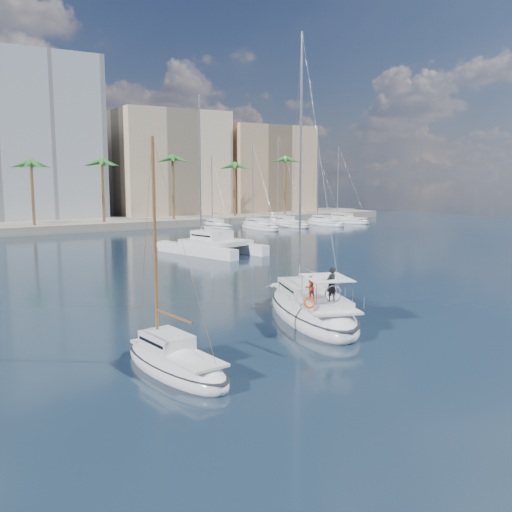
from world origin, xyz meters
TOP-DOWN VIEW (x-y plane):
  - ground at (0.00, 0.00)m, footprint 160.00×160.00m
  - quay at (0.00, 61.00)m, footprint 120.00×14.00m
  - building_beige at (22.00, 70.00)m, footprint 20.00×14.00m
  - building_tan_right at (42.00, 68.00)m, footprint 18.00×12.00m
  - palm_centre at (0.00, 57.00)m, footprint 3.60×3.60m
  - palm_right at (34.00, 57.00)m, footprint 3.60×3.60m
  - main_sloop at (-0.72, -3.70)m, footprint 7.66×12.69m
  - small_sloop at (-11.57, -8.07)m, footprint 3.19×7.75m
  - catamaran at (7.36, 24.38)m, footprint 8.64×12.75m
  - seagull at (0.98, 3.17)m, footprint 1.05×0.45m
  - moored_yacht_a at (20.00, 47.00)m, footprint 3.37×9.52m
  - moored_yacht_b at (26.50, 45.00)m, footprint 3.32×10.83m
  - moored_yacht_c at (33.00, 47.00)m, footprint 3.98×12.33m
  - moored_yacht_d at (39.50, 45.00)m, footprint 3.52×9.55m
  - moored_yacht_e at (46.00, 47.00)m, footprint 4.61×11.11m

SIDE VIEW (x-z plane):
  - ground at x=0.00m, z-range 0.00..0.00m
  - moored_yacht_a at x=20.00m, z-range -5.95..5.95m
  - moored_yacht_b at x=26.50m, z-range -6.86..6.86m
  - moored_yacht_c at x=33.00m, z-range -7.77..7.77m
  - moored_yacht_d at x=39.50m, z-range -5.95..5.95m
  - moored_yacht_e at x=46.00m, z-range -6.86..6.86m
  - small_sloop at x=-11.57m, z-range -5.01..5.82m
  - main_sloop at x=-0.72m, z-range -8.44..9.53m
  - quay at x=0.00m, z-range 0.00..1.20m
  - seagull at x=0.98m, z-range 0.52..0.71m
  - catamaran at x=7.36m, z-range -7.37..9.65m
  - building_tan_right at x=42.00m, z-range 0.00..18.00m
  - building_beige at x=22.00m, z-range 0.00..20.00m
  - palm_centre at x=0.00m, z-range 4.13..16.43m
  - palm_right at x=34.00m, z-range 4.13..16.43m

